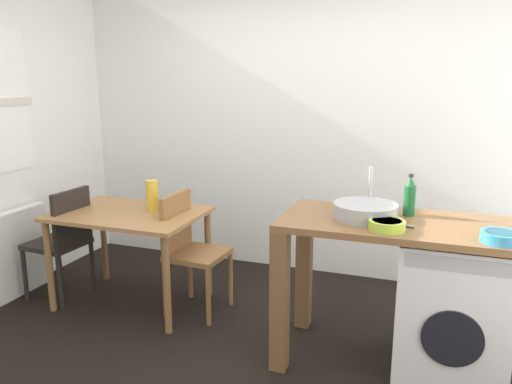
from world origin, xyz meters
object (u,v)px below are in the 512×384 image
bottle_tall_green (410,197)px  mixing_bowl (387,225)px  chair_person_seat (63,238)px  chair_opposite (189,246)px  vase (152,196)px  colander (501,237)px  washing_machine (452,307)px  dining_table (129,224)px

bottle_tall_green → mixing_bowl: size_ratio=1.28×
chair_person_seat → bottle_tall_green: bearing=-85.1°
chair_opposite → vase: size_ratio=3.78×
chair_person_seat → chair_opposite: 1.03m
bottle_tall_green → colander: (0.47, -0.37, -0.09)m
chair_person_seat → mixing_bowl: mixing_bowl is taller
chair_opposite → mixing_bowl: (1.46, -0.45, 0.44)m
chair_person_seat → washing_machine: bearing=-88.3°
vase → chair_person_seat: bearing=-163.6°
washing_machine → vase: 2.23m
chair_opposite → colander: size_ratio=4.50×
chair_person_seat → chair_opposite: (1.02, 0.16, 0.00)m
colander → vase: size_ratio=0.84×
chair_person_seat → bottle_tall_green: (2.58, 0.06, 0.53)m
chair_opposite → vase: (-0.33, 0.05, 0.35)m
mixing_bowl → bottle_tall_green: bearing=74.7°
chair_person_seat → vase: (0.70, 0.20, 0.35)m
chair_person_seat → washing_machine: chair_person_seat is taller
mixing_bowl → vase: vase is taller
dining_table → washing_machine: washing_machine is taller
chair_opposite → vase: bearing=-94.7°
mixing_bowl → colander: size_ratio=1.00×
chair_opposite → chair_person_seat: bearing=-77.9°
chair_opposite → washing_machine: 1.86m
chair_person_seat → vase: size_ratio=3.78×
bottle_tall_green → mixing_bowl: bottle_tall_green is taller
washing_machine → bottle_tall_green: (-0.28, 0.15, 0.61)m
chair_person_seat → chair_opposite: bearing=-77.5°
mixing_bowl → vase: 1.86m
dining_table → mixing_bowl: size_ratio=5.48×
bottle_tall_green → chair_opposite: bearing=176.2°
chair_person_seat → colander: size_ratio=4.50×
dining_table → vase: 0.28m
chair_person_seat → colander: colander is taller
vase → mixing_bowl: bearing=-15.6°
washing_machine → mixing_bowl: 0.67m
chair_opposite → vase: vase is taller
bottle_tall_green → mixing_bowl: (-0.10, -0.35, -0.09)m
vase → washing_machine: bearing=-7.9°
chair_person_seat → washing_machine: (2.86, -0.10, -0.08)m
dining_table → chair_opposite: size_ratio=1.22×
mixing_bowl → colander: 0.57m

